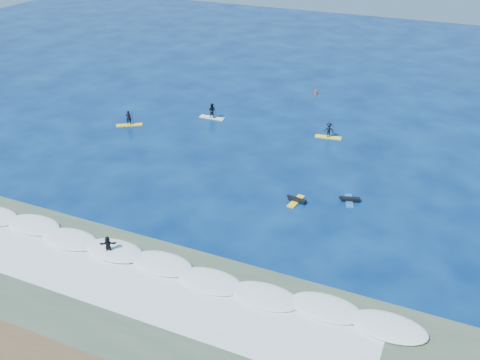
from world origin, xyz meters
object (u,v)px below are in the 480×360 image
at_px(sup_paddler_center, 212,112).
at_px(prone_paddler_far, 349,200).
at_px(wave_surfer, 108,246).
at_px(sup_paddler_left, 129,120).
at_px(sup_paddler_right, 329,131).
at_px(prone_paddler_near, 296,200).
at_px(marker_buoy, 316,92).

xyz_separation_m(sup_paddler_center, prone_paddler_far, (19.29, -12.06, -0.62)).
xyz_separation_m(prone_paddler_far, wave_surfer, (-14.29, -14.79, 0.67)).
xyz_separation_m(sup_paddler_left, sup_paddler_center, (7.63, 5.77, 0.15)).
height_order(sup_paddler_right, wave_surfer, sup_paddler_right).
height_order(prone_paddler_near, marker_buoy, marker_buoy).
bearing_deg(prone_paddler_near, marker_buoy, 21.13).
height_order(prone_paddler_far, marker_buoy, marker_buoy).
bearing_deg(sup_paddler_left, sup_paddler_center, 3.86).
xyz_separation_m(sup_paddler_left, sup_paddler_right, (21.61, 5.93, 0.13)).
xyz_separation_m(sup_paddler_center, prone_paddler_near, (15.12, -13.99, -0.62)).
height_order(sup_paddler_left, sup_paddler_right, sup_paddler_left).
xyz_separation_m(wave_surfer, marker_buoy, (3.74, 39.64, -0.52)).
bearing_deg(wave_surfer, sup_paddler_left, 90.91).
bearing_deg(sup_paddler_right, prone_paddler_far, -74.60).
distance_m(sup_paddler_center, wave_surfer, 27.30).
distance_m(prone_paddler_near, wave_surfer, 16.37).
bearing_deg(prone_paddler_near, sup_paddler_right, 12.33).
height_order(prone_paddler_far, wave_surfer, wave_surfer).
distance_m(sup_paddler_right, marker_buoy, 13.70).
bearing_deg(marker_buoy, sup_paddler_left, -131.38).
bearing_deg(marker_buoy, prone_paddler_far, -66.99).
height_order(sup_paddler_left, sup_paddler_center, sup_paddler_center).
xyz_separation_m(sup_paddler_center, sup_paddler_right, (13.98, 0.16, -0.02)).
distance_m(sup_paddler_right, prone_paddler_far, 13.33).
relative_size(sup_paddler_right, wave_surfer, 1.40).
relative_size(sup_paddler_left, sup_paddler_right, 0.99).
distance_m(prone_paddler_near, marker_buoy, 27.55).
relative_size(sup_paddler_center, prone_paddler_near, 1.29).
height_order(sup_paddler_left, prone_paddler_near, sup_paddler_left).
height_order(sup_paddler_right, prone_paddler_far, sup_paddler_right).
bearing_deg(marker_buoy, sup_paddler_right, -67.46).
bearing_deg(prone_paddler_far, sup_paddler_left, 59.24).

